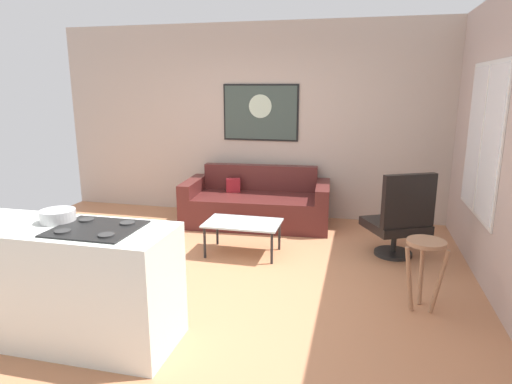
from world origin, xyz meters
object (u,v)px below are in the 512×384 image
at_px(coffee_table, 243,225).
at_px(wall_painting, 260,112).
at_px(couch, 257,205).
at_px(mixing_bowl, 58,216).
at_px(bar_stool, 425,256).
at_px(armchair, 400,219).

bearing_deg(coffee_table, wall_painting, 96.17).
height_order(couch, wall_painting, wall_painting).
bearing_deg(couch, mixing_bowl, -104.29).
distance_m(bar_stool, mixing_bowl, 2.99).
xyz_separation_m(coffee_table, armchair, (1.75, 0.29, 0.11)).
bearing_deg(couch, coffee_table, -84.27).
bearing_deg(wall_painting, armchair, -35.86).
xyz_separation_m(couch, mixing_bowl, (-0.79, -3.12, 0.68)).
bearing_deg(coffee_table, armchair, 9.37).
xyz_separation_m(armchair, mixing_bowl, (-2.66, -2.23, 0.49)).
bearing_deg(wall_painting, coffee_table, -83.83).
distance_m(armchair, bar_stool, 1.22).
distance_m(bar_stool, wall_painting, 3.47).
relative_size(coffee_table, wall_painting, 0.77).
bearing_deg(bar_stool, mixing_bowl, -159.79).
bearing_deg(couch, armchair, -25.51).
relative_size(coffee_table, bar_stool, 1.36).
bearing_deg(mixing_bowl, coffee_table, 64.83).
bearing_deg(coffee_table, bar_stool, -26.28).
height_order(coffee_table, wall_painting, wall_painting).
bearing_deg(armchair, bar_stool, -84.43).
distance_m(couch, mixing_bowl, 3.29).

